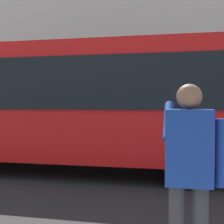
# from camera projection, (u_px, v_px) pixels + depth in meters

# --- Properties ---
(ground_plane) EXTENTS (60.00, 60.00, 0.00)m
(ground_plane) POSITION_uv_depth(u_px,v_px,m) (120.00, 173.00, 7.52)
(ground_plane) COLOR #232326
(building_facade_far) EXTENTS (28.00, 1.55, 12.00)m
(building_facade_far) POSITION_uv_depth(u_px,v_px,m) (149.00, 6.00, 13.99)
(building_facade_far) COLOR beige
(building_facade_far) RESTS_ON ground_plane
(red_bus) EXTENTS (9.05, 2.54, 3.08)m
(red_bus) POSITION_uv_depth(u_px,v_px,m) (64.00, 103.00, 7.79)
(red_bus) COLOR red
(red_bus) RESTS_ON ground_plane
(pedestrian_photographer) EXTENTS (0.53, 0.52, 1.70)m
(pedestrian_photographer) POSITION_uv_depth(u_px,v_px,m) (189.00, 165.00, 2.74)
(pedestrian_photographer) COLOR #2D2D33
(pedestrian_photographer) RESTS_ON sidewalk_curb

